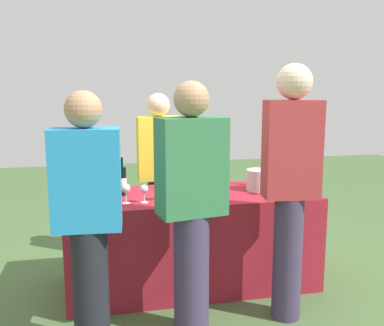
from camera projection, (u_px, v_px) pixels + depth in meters
name	position (u px, v px, depth m)	size (l,w,h in m)	color
ground_plane	(192.00, 283.00, 3.60)	(12.00, 12.00, 0.00)	#476638
tasting_table	(192.00, 239.00, 3.54)	(1.97, 0.78, 0.76)	maroon
wine_bottle_0	(104.00, 181.00, 3.45)	(0.08, 0.08, 0.30)	black
wine_bottle_1	(122.00, 181.00, 3.41)	(0.07, 0.07, 0.32)	black
wine_bottle_2	(178.00, 178.00, 3.58)	(0.07, 0.07, 0.29)	black
wine_bottle_3	(211.00, 177.00, 3.56)	(0.08, 0.08, 0.32)	black
wine_bottle_4	(268.00, 173.00, 3.71)	(0.07, 0.07, 0.32)	black
wine_glass_0	(106.00, 187.00, 3.22)	(0.07, 0.07, 0.15)	silver
wine_glass_1	(126.00, 189.00, 3.16)	(0.07, 0.07, 0.15)	silver
wine_glass_2	(144.00, 190.00, 3.18)	(0.06, 0.06, 0.13)	silver
wine_glass_3	(163.00, 187.00, 3.25)	(0.06, 0.06, 0.14)	silver
wine_glass_4	(221.00, 183.00, 3.40)	(0.06, 0.06, 0.14)	silver
wine_glass_5	(267.00, 182.00, 3.41)	(0.07, 0.07, 0.15)	silver
ice_bucket	(259.00, 180.00, 3.58)	(0.22, 0.22, 0.17)	silver
server_pouring	(159.00, 171.00, 3.99)	(0.39, 0.22, 1.56)	#3F3351
guest_0	(88.00, 216.00, 2.53)	(0.41, 0.25, 1.59)	black
guest_1	(191.00, 203.00, 2.72)	(0.45, 0.30, 1.65)	#3F3351
guest_2	(290.00, 181.00, 2.91)	(0.39, 0.25, 1.76)	#3F3351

